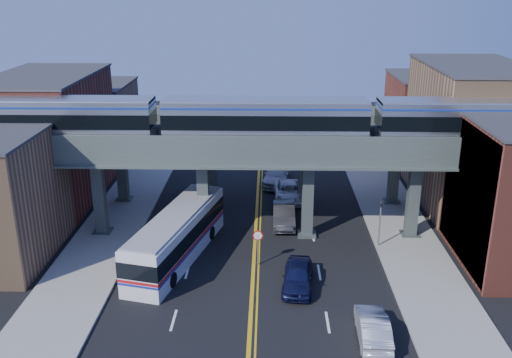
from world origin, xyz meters
TOP-DOWN VIEW (x-y plane):
  - ground at (0.00, 0.00)m, footprint 120.00×120.00m
  - sidewalk_west at (-11.50, 10.00)m, footprint 5.00×70.00m
  - sidewalk_east at (11.50, 10.00)m, footprint 5.00×70.00m
  - building_west_b at (-18.50, 16.00)m, footprint 8.00×14.00m
  - building_west_c at (-18.50, 29.00)m, footprint 8.00×10.00m
  - building_east_b at (18.50, 16.00)m, footprint 8.00×14.00m
  - building_east_c at (18.50, 29.00)m, footprint 8.00×10.00m
  - mural_panel at (14.55, 4.00)m, footprint 0.10×9.50m
  - elevated_viaduct_near at (0.00, 8.00)m, footprint 52.00×3.60m
  - elevated_viaduct_far at (0.00, 15.00)m, footprint 52.00×3.60m
  - transit_train at (0.72, 8.00)m, footprint 46.07×2.89m
  - stop_sign at (0.30, 3.00)m, footprint 0.76×0.09m
  - traffic_signal at (9.20, 6.00)m, footprint 0.15×0.18m
  - transit_bus at (-5.46, 3.99)m, footprint 5.70×12.84m
  - car_lane_a at (2.94, -0.01)m, footprint 2.38×4.90m
  - car_lane_b at (2.27, 10.08)m, footprint 1.75×5.00m
  - car_lane_c at (2.82, 15.67)m, footprint 2.75×5.64m
  - car_lane_d at (1.80, 20.10)m, footprint 3.12×6.14m
  - car_parked_curb at (6.80, -5.60)m, footprint 1.76×4.67m

SIDE VIEW (x-z plane):
  - ground at x=0.00m, z-range 0.00..0.00m
  - sidewalk_west at x=-11.50m, z-range 0.00..0.16m
  - sidewalk_east at x=11.50m, z-range 0.00..0.16m
  - car_parked_curb at x=6.80m, z-range 0.00..1.52m
  - car_lane_c at x=2.82m, z-range 0.00..1.54m
  - car_lane_a at x=2.94m, z-range 0.00..1.61m
  - car_lane_b at x=2.27m, z-range 0.00..1.65m
  - car_lane_d at x=1.80m, z-range 0.00..1.71m
  - transit_bus at x=-5.46m, z-range 0.04..3.27m
  - stop_sign at x=0.30m, z-range 0.44..3.07m
  - traffic_signal at x=9.20m, z-range 0.25..4.35m
  - building_west_c at x=-18.50m, z-range 0.00..8.00m
  - building_east_c at x=18.50m, z-range 0.00..9.00m
  - mural_panel at x=14.55m, z-range 0.00..9.50m
  - building_west_b at x=-18.50m, z-range 0.00..11.00m
  - building_east_b at x=18.50m, z-range 0.00..12.00m
  - elevated_viaduct_near at x=0.00m, z-range 2.77..10.17m
  - elevated_viaduct_far at x=0.00m, z-range 2.77..10.17m
  - transit_train at x=0.72m, z-range 7.54..10.90m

